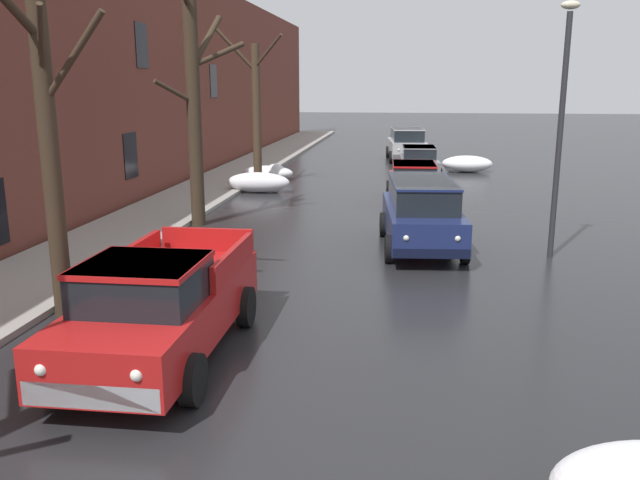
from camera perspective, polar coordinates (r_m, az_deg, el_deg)
name	(u,v)px	position (r m, az deg, el deg)	size (l,w,h in m)	color
left_sidewalk_slab	(144,222)	(21.16, -14.97, 1.53)	(2.98, 80.00, 0.13)	gray
brick_townhouse_facade	(71,75)	(21.60, -20.70, 13.24)	(0.63, 80.00, 9.01)	brown
snow_bank_near_corner_left	(260,183)	(26.51, -5.21, 4.94)	(2.54, 1.05, 0.80)	white
snow_bank_mid_block_left	(269,173)	(29.81, -4.41, 5.81)	(2.31, 1.20, 0.76)	white
snow_bank_far_right_pile	(466,164)	(33.41, 12.49, 6.44)	(2.45, 1.38, 0.80)	white
bare_tree_second_along_sidewalk	(44,101)	(12.64, -22.76, 11.04)	(1.65, 2.24, 7.49)	#382B1E
bare_tree_mid_block	(194,94)	(20.25, -10.82, 12.29)	(2.27, 3.27, 7.41)	#382B1E
bare_tree_far_down_block	(256,109)	(28.15, -5.57, 11.23)	(2.93, 3.60, 6.44)	#423323
pickup_truck_red_approaching_near_lane	(160,306)	(10.55, -13.67, -5.59)	(2.14, 5.08, 1.76)	red
suv_darkblue_parked_kerbside_close	(421,212)	(17.39, 8.77, 2.44)	(2.32, 4.81, 1.82)	navy
sedan_red_parked_kerbside_mid	(414,182)	(24.37, 8.11, 5.01)	(2.09, 4.45, 1.42)	red
sedan_grey_parked_far_down_block	(419,161)	(31.01, 8.55, 6.76)	(2.03, 4.21, 1.42)	slate
suv_silver_queued_behind_truck	(407,143)	(37.75, 7.51, 8.31)	(2.43, 4.65, 1.82)	#B7B7BC
street_lamp_post	(561,119)	(17.04, 20.13, 9.78)	(0.44, 0.24, 6.11)	#28282D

